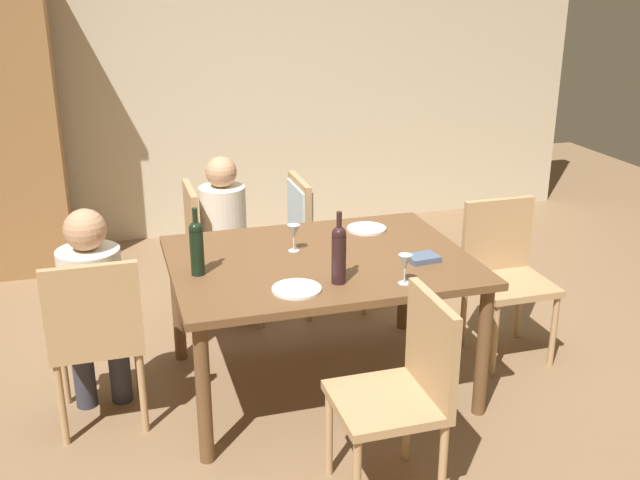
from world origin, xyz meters
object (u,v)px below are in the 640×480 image
wine_glass_near_left (405,263)px  chair_right_end (504,267)px  chair_far_right (311,226)px  dinner_plate_host (367,229)px  chair_left_end (96,331)px  wine_bottle_tall_green (339,252)px  person_man_bearded (93,300)px  wine_glass_centre (294,232)px  dining_table (320,272)px  chair_near (405,384)px  wine_bottle_dark_red (197,246)px  chair_far_left (211,244)px  person_woman_host (228,227)px  dinner_plate_guest_left (297,289)px

wine_glass_near_left → chair_right_end: bearing=31.5°
chair_far_right → dinner_plate_host: (0.16, -0.61, 0.17)m
chair_left_end → wine_bottle_tall_green: wine_bottle_tall_green is taller
wine_bottle_tall_green → chair_far_right: bearing=79.8°
person_man_bearded → dinner_plate_host: (1.55, 0.33, 0.11)m
chair_far_right → wine_glass_centre: bearing=-21.9°
chair_left_end → person_man_bearded: size_ratio=0.82×
wine_bottle_tall_green → dining_table: bearing=88.6°
chair_near → wine_bottle_dark_red: bearing=38.4°
chair_far_left → wine_glass_centre: size_ratio=6.17×
chair_far_left → person_woman_host: (0.11, 0.00, 0.11)m
dinner_plate_guest_left → wine_glass_centre: bearing=76.7°
dinner_plate_host → dinner_plate_guest_left: 0.96m
wine_bottle_tall_green → dinner_plate_host: size_ratio=1.57×
wine_glass_near_left → chair_left_end: bearing=166.2°
person_man_bearded → wine_glass_centre: (1.05, 0.11, 0.21)m
wine_bottle_dark_red → chair_far_left: bearing=78.4°
chair_left_end → wine_glass_near_left: size_ratio=6.17×
dining_table → dinner_plate_guest_left: bearing=-121.2°
person_woman_host → dinner_plate_guest_left: bearing=4.2°
chair_far_left → chair_right_end: 1.82m
chair_far_left → chair_right_end: same height
chair_left_end → person_woman_host: (0.83, 1.05, 0.11)m
chair_right_end → wine_bottle_tall_green: (-1.17, -0.43, 0.38)m
wine_bottle_dark_red → person_man_bearded: bearing=172.4°
chair_far_right → wine_bottle_tall_green: (-0.24, -1.31, 0.32)m
chair_right_end → wine_glass_near_left: bearing=31.5°
wine_bottle_dark_red → dinner_plate_host: bearing=21.1°
wine_glass_near_left → wine_glass_centre: (-0.40, 0.58, 0.00)m
wine_glass_near_left → chair_far_right: bearing=92.6°
dinner_plate_host → chair_near: bearing=-102.9°
chair_left_end → wine_bottle_tall_green: (1.15, -0.26, 0.38)m
dining_table → wine_bottle_tall_green: size_ratio=4.32×
chair_far_left → dinner_plate_guest_left: 1.38m
chair_right_end → chair_far_left: bearing=-28.8°
dining_table → wine_glass_near_left: bearing=-56.7°
dining_table → person_man_bearded: 1.16m
dining_table → dinner_plate_host: size_ratio=6.80×
wine_glass_centre → dinner_plate_guest_left: wine_glass_centre is taller
wine_bottle_tall_green → dinner_plate_host: wine_bottle_tall_green is taller
chair_right_end → dinner_plate_guest_left: (-1.39, -0.46, 0.23)m
person_man_bearded → wine_bottle_tall_green: person_man_bearded is taller
chair_far_right → dinner_plate_host: chair_far_right is taller
chair_left_end → chair_right_end: 2.33m
wine_bottle_dark_red → dinner_plate_guest_left: size_ratio=1.46×
chair_left_end → chair_right_end: bearing=4.3°
chair_far_right → person_woman_host: 0.55m
person_man_bearded → dinner_plate_host: size_ratio=4.91×
person_man_bearded → wine_glass_centre: person_man_bearded is taller
wine_glass_near_left → dinner_plate_guest_left: size_ratio=0.63×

